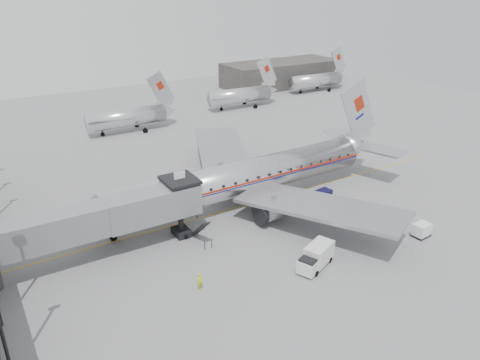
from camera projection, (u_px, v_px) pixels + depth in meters
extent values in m
plane|color=slate|center=(272.00, 227.00, 51.73)|extent=(160.00, 160.00, 0.00)
cube|color=#34312F|center=(281.00, 73.00, 119.10)|extent=(30.00, 12.00, 6.00)
cube|color=gold|center=(264.00, 200.00, 57.86)|extent=(60.00, 0.15, 0.01)
cube|color=#5C5F61|center=(51.00, 230.00, 42.28)|extent=(12.00, 2.80, 3.00)
cube|color=#5C5F61|center=(146.00, 207.00, 46.60)|extent=(8.00, 3.00, 3.10)
cube|color=#5C5F61|center=(181.00, 197.00, 48.83)|extent=(3.20, 3.60, 3.20)
cube|color=black|center=(180.00, 180.00, 48.08)|extent=(3.40, 3.80, 0.30)
cube|color=white|center=(179.00, 175.00, 47.88)|extent=(1.20, 0.15, 0.80)
cylinder|color=black|center=(181.00, 223.00, 49.52)|extent=(0.56, 0.56, 2.80)
cube|color=black|center=(182.00, 232.00, 49.94)|extent=(1.60, 2.20, 0.70)
cylinder|color=black|center=(186.00, 236.00, 49.18)|extent=(0.30, 0.60, 0.60)
cylinder|color=black|center=(178.00, 228.00, 50.74)|extent=(0.30, 0.60, 0.60)
cube|color=black|center=(200.00, 229.00, 48.21)|extent=(0.90, 3.20, 2.90)
cylinder|color=silver|center=(126.00, 118.00, 82.61)|extent=(14.00, 3.20, 3.20)
cube|color=silver|center=(161.00, 89.00, 84.13)|extent=(5.17, 0.26, 6.52)
cylinder|color=black|center=(103.00, 133.00, 81.28)|extent=(0.24, 0.24, 1.00)
cylinder|color=silver|center=(240.00, 96.00, 98.22)|extent=(14.00, 3.20, 3.20)
cube|color=silver|center=(267.00, 72.00, 99.74)|extent=(5.17, 0.26, 6.52)
cylinder|color=black|center=(221.00, 108.00, 96.89)|extent=(0.24, 0.24, 1.00)
cylinder|color=silver|center=(316.00, 81.00, 112.87)|extent=(14.00, 3.20, 3.20)
cube|color=silver|center=(338.00, 60.00, 114.39)|extent=(5.17, 0.26, 6.52)
cylinder|color=black|center=(301.00, 91.00, 111.54)|extent=(0.24, 0.24, 1.00)
cylinder|color=silver|center=(241.00, 178.00, 55.53)|extent=(34.09, 4.88, 4.19)
cone|color=silver|center=(82.00, 219.00, 46.26)|extent=(3.48, 4.26, 4.19)
cone|color=silver|center=(356.00, 146.00, 64.79)|extent=(4.61, 4.08, 3.98)
cube|color=#991D0B|center=(241.00, 176.00, 55.42)|extent=(34.09, 4.93, 0.20)
cube|color=navy|center=(241.00, 178.00, 55.52)|extent=(34.09, 4.93, 0.11)
cube|color=silver|center=(358.00, 110.00, 62.56)|extent=(6.96, 0.48, 8.71)
cube|color=gray|center=(222.00, 151.00, 65.24)|extent=(12.79, 19.13, 1.35)
cube|color=gray|center=(320.00, 206.00, 49.47)|extent=(13.35, 19.07, 1.35)
cylinder|color=gray|center=(220.00, 175.00, 61.07)|extent=(3.90, 2.46, 2.38)
cylinder|color=gray|center=(274.00, 209.00, 51.95)|extent=(3.90, 2.46, 2.38)
cylinder|color=black|center=(113.00, 234.00, 48.72)|extent=(0.23, 0.23, 1.47)
cylinder|color=black|center=(243.00, 186.00, 59.97)|extent=(0.29, 0.29, 1.59)
cylinder|color=black|center=(243.00, 188.00, 60.08)|extent=(1.14, 0.42, 1.13)
cylinder|color=black|center=(270.00, 203.00, 55.41)|extent=(0.29, 0.29, 1.59)
cylinder|color=black|center=(270.00, 205.00, 55.52)|extent=(1.14, 0.42, 1.13)
cube|color=silver|center=(319.00, 253.00, 44.51)|extent=(3.61, 2.84, 1.85)
cube|color=silver|center=(307.00, 267.00, 43.02)|extent=(1.95, 2.09, 1.24)
cube|color=black|center=(308.00, 262.00, 42.81)|extent=(1.55, 1.79, 0.53)
cylinder|color=black|center=(316.00, 274.00, 43.00)|extent=(0.61, 0.42, 0.57)
cylinder|color=black|center=(301.00, 268.00, 43.86)|extent=(0.61, 0.42, 0.57)
cylinder|color=black|center=(330.00, 260.00, 45.10)|extent=(0.61, 0.42, 0.57)
cylinder|color=black|center=(315.00, 255.00, 45.96)|extent=(0.61, 0.42, 0.57)
cube|color=black|center=(324.00, 195.00, 57.32)|extent=(1.99, 1.61, 1.27)
cube|color=black|center=(323.00, 200.00, 57.58)|extent=(2.09, 1.71, 0.11)
cylinder|color=black|center=(323.00, 203.00, 56.79)|extent=(0.28, 0.15, 0.27)
cylinder|color=black|center=(330.00, 200.00, 57.65)|extent=(0.28, 0.15, 0.27)
cylinder|color=black|center=(316.00, 200.00, 57.56)|extent=(0.28, 0.15, 0.27)
cylinder|color=black|center=(324.00, 197.00, 58.41)|extent=(0.28, 0.15, 0.27)
cube|color=silver|center=(422.00, 229.00, 49.46)|extent=(1.91, 1.50, 1.26)
cube|color=black|center=(421.00, 235.00, 49.73)|extent=(2.01, 1.60, 0.11)
cylinder|color=black|center=(421.00, 239.00, 48.95)|extent=(0.28, 0.13, 0.27)
cylinder|color=black|center=(429.00, 235.00, 49.74)|extent=(0.28, 0.13, 0.27)
cylinder|color=black|center=(412.00, 235.00, 49.75)|extent=(0.28, 0.13, 0.27)
cylinder|color=black|center=(420.00, 231.00, 50.53)|extent=(0.28, 0.13, 0.27)
imported|color=#BED819|center=(200.00, 282.00, 40.94)|extent=(0.68, 0.52, 1.67)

